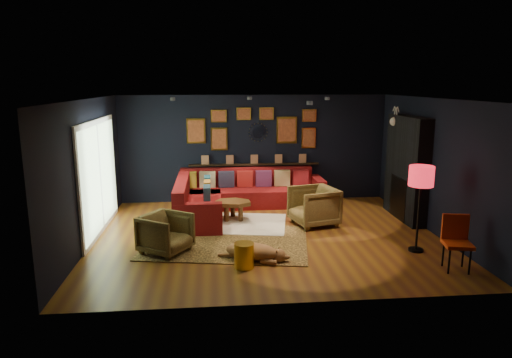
{
  "coord_description": "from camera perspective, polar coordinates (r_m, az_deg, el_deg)",
  "views": [
    {
      "loc": [
        -1.01,
        -8.3,
        2.89
      ],
      "look_at": [
        -0.19,
        0.3,
        1.06
      ],
      "focal_mm": 32.0,
      "sensor_mm": 36.0,
      "label": 1
    }
  ],
  "objects": [
    {
      "name": "shag_rug",
      "position": [
        9.54,
        -2.5,
        -5.57
      ],
      "size": [
        2.27,
        1.82,
        0.03
      ],
      "primitive_type": "cube",
      "rotation": [
        0.0,
        0.0,
        -0.18
      ],
      "color": "white",
      "rests_on": "ground"
    },
    {
      "name": "floor",
      "position": [
        8.84,
        1.39,
        -7.1
      ],
      "size": [
        6.5,
        6.5,
        0.0
      ],
      "primitive_type": "plane",
      "color": "brown",
      "rests_on": "ground"
    },
    {
      "name": "coffee_table",
      "position": [
        9.71,
        -2.87,
        -3.22
      ],
      "size": [
        0.91,
        0.76,
        0.4
      ],
      "rotation": [
        0.0,
        0.0,
        -0.23
      ],
      "color": "brown",
      "rests_on": "shag_rug"
    },
    {
      "name": "dog",
      "position": [
        7.61,
        -0.53,
        -8.64
      ],
      "size": [
        1.35,
        1.01,
        0.38
      ],
      "primitive_type": null,
      "rotation": [
        0.0,
        0.0,
        -0.38
      ],
      "color": "#A06E42",
      "rests_on": "leopard_rug"
    },
    {
      "name": "gallery_wall",
      "position": [
        11.11,
        -0.31,
        6.39
      ],
      "size": [
        3.15,
        0.04,
        1.02
      ],
      "color": "gold",
      "rests_on": "room_walls"
    },
    {
      "name": "ceiling_spots",
      "position": [
        9.16,
        0.87,
        9.91
      ],
      "size": [
        3.3,
        2.5,
        0.06
      ],
      "color": "black",
      "rests_on": "room_walls"
    },
    {
      "name": "sunburst_mirror",
      "position": [
        11.14,
        0.28,
        5.85
      ],
      "size": [
        0.47,
        0.16,
        0.47
      ],
      "color": "silver",
      "rests_on": "room_walls"
    },
    {
      "name": "pouf",
      "position": [
        9.79,
        -6.73,
        -4.0
      ],
      "size": [
        0.56,
        0.56,
        0.36
      ],
      "primitive_type": "cylinder",
      "color": "maroon",
      "rests_on": "shag_rug"
    },
    {
      "name": "orange_chair",
      "position": [
        7.84,
        23.77,
        -6.74
      ],
      "size": [
        0.48,
        0.48,
        0.87
      ],
      "rotation": [
        0.0,
        0.0,
        -0.19
      ],
      "color": "black",
      "rests_on": "ground"
    },
    {
      "name": "leopard_rug",
      "position": [
        8.5,
        -3.64,
        -7.85
      ],
      "size": [
        3.25,
        2.57,
        0.02
      ],
      "primitive_type": "cube",
      "rotation": [
        0.0,
        0.0,
        -0.18
      ],
      "color": "#B68945",
      "rests_on": "ground"
    },
    {
      "name": "sliding_door",
      "position": [
        9.34,
        -19.03,
        0.27
      ],
      "size": [
        0.06,
        2.8,
        2.2
      ],
      "color": "white",
      "rests_on": "ground"
    },
    {
      "name": "deer_head",
      "position": [
        10.58,
        17.76,
        6.87
      ],
      "size": [
        0.5,
        0.28,
        0.45
      ],
      "color": "white",
      "rests_on": "fireplace"
    },
    {
      "name": "floor_lamp",
      "position": [
        8.21,
        19.94,
        -0.15
      ],
      "size": [
        0.42,
        0.42,
        1.51
      ],
      "color": "black",
      "rests_on": "ground"
    },
    {
      "name": "armchair_left",
      "position": [
        8.04,
        -11.23,
        -6.46
      ],
      "size": [
        0.98,
        0.99,
        0.76
      ],
      "primitive_type": "imported",
      "rotation": [
        0.0,
        0.0,
        0.99
      ],
      "color": "#A58640",
      "rests_on": "ground"
    },
    {
      "name": "sectional",
      "position": [
        10.43,
        -3.14,
        -2.28
      ],
      "size": [
        3.41,
        2.69,
        0.86
      ],
      "color": "maroon",
      "rests_on": "ground"
    },
    {
      "name": "fireplace",
      "position": [
        10.24,
        18.24,
        0.86
      ],
      "size": [
        0.31,
        1.6,
        2.2
      ],
      "color": "black",
      "rests_on": "ground"
    },
    {
      "name": "gold_stool",
      "position": [
        7.34,
        -1.48,
        -9.53
      ],
      "size": [
        0.32,
        0.32,
        0.4
      ],
      "primitive_type": "cylinder",
      "color": "gold",
      "rests_on": "ground"
    },
    {
      "name": "ledge",
      "position": [
        11.2,
        -0.22,
        1.85
      ],
      "size": [
        3.2,
        0.12,
        0.04
      ],
      "primitive_type": "cube",
      "color": "black",
      "rests_on": "room_walls"
    },
    {
      "name": "armchair_right",
      "position": [
        9.45,
        7.23,
        -3.16
      ],
      "size": [
        0.98,
        1.02,
        0.87
      ],
      "primitive_type": "imported",
      "rotation": [
        0.0,
        0.0,
        -1.31
      ],
      "color": "#A58640",
      "rests_on": "ground"
    },
    {
      "name": "room_walls",
      "position": [
        8.46,
        1.44,
        3.16
      ],
      "size": [
        6.5,
        6.5,
        6.5
      ],
      "color": "black",
      "rests_on": "ground"
    }
  ]
}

